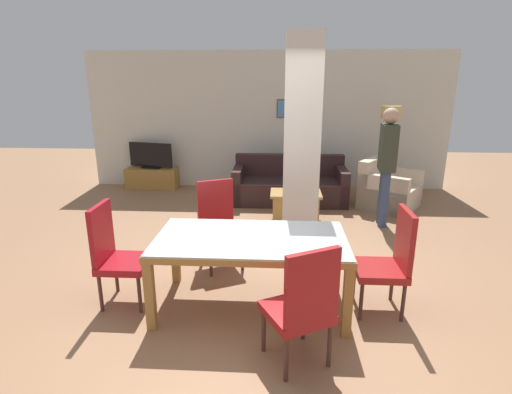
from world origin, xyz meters
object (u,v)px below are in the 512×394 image
(bottle, at_px, (287,188))
(standing_person, at_px, (387,159))
(dining_chair_head_left, at_px, (115,252))
(dining_chair_far_left, at_px, (219,222))
(dining_chair_head_right, at_px, (390,259))
(tv_screen, at_px, (151,156))
(sofa, at_px, (289,186))
(dining_chair_near_right, at_px, (303,304))
(dining_table, at_px, (251,250))
(coffee_table, at_px, (295,206))
(armchair, at_px, (387,191))
(tv_stand, at_px, (152,178))
(floor_lamp, at_px, (390,121))

(bottle, relative_size, standing_person, 0.13)
(dining_chair_head_left, bearing_deg, bottle, 145.55)
(dining_chair_far_left, height_order, dining_chair_head_right, same)
(bottle, distance_m, tv_screen, 3.29)
(dining_chair_head_right, xyz_separation_m, bottle, (-0.92, 2.49, 0.00))
(sofa, relative_size, standing_person, 1.14)
(dining_chair_near_right, bearing_deg, dining_table, 90.00)
(dining_chair_head_left, distance_m, sofa, 4.01)
(dining_chair_head_left, xyz_separation_m, bottle, (1.71, 2.49, 0.00))
(dining_chair_near_right, distance_m, tv_screen, 5.88)
(dining_chair_far_left, distance_m, sofa, 2.83)
(coffee_table, bearing_deg, tv_screen, 148.05)
(armchair, xyz_separation_m, tv_stand, (-4.49, 1.01, -0.08))
(tv_stand, distance_m, floor_lamp, 4.77)
(dining_chair_far_left, xyz_separation_m, coffee_table, (0.97, 1.63, -0.30))
(dining_chair_far_left, bearing_deg, tv_stand, -87.06)
(bottle, bearing_deg, dining_chair_far_left, -117.76)
(dining_chair_far_left, height_order, sofa, dining_chair_far_left)
(bottle, bearing_deg, dining_chair_head_left, -124.45)
(standing_person, bearing_deg, sofa, 55.71)
(dining_chair_near_right, bearing_deg, dining_chair_head_right, 16.26)
(tv_screen, height_order, floor_lamp, floor_lamp)
(dining_chair_near_right, distance_m, armchair, 4.50)
(sofa, bearing_deg, tv_stand, -14.94)
(dining_table, bearing_deg, coffee_table, 78.36)
(tv_screen, bearing_deg, standing_person, 168.44)
(dining_chair_head_left, relative_size, tv_stand, 0.99)
(tv_stand, height_order, tv_screen, tv_screen)
(dining_chair_near_right, height_order, tv_stand, dining_chair_near_right)
(dining_chair_far_left, xyz_separation_m, floor_lamp, (2.70, 3.03, 0.90))
(dining_chair_head_right, distance_m, coffee_table, 2.68)
(dining_chair_far_left, relative_size, standing_person, 0.58)
(dining_chair_head_right, bearing_deg, dining_table, 90.00)
(sofa, bearing_deg, dining_chair_head_right, 103.42)
(sofa, relative_size, coffee_table, 2.56)
(dining_chair_head_left, xyz_separation_m, sofa, (1.78, 3.59, -0.26))
(dining_table, bearing_deg, floor_lamp, 60.30)
(dining_chair_head_left, xyz_separation_m, standing_person, (3.17, 2.41, 0.49))
(dining_chair_far_left, height_order, tv_screen, dining_chair_far_left)
(dining_table, height_order, tv_stand, dining_table)
(dining_table, relative_size, standing_person, 1.03)
(floor_lamp, bearing_deg, dining_chair_head_left, -132.19)
(coffee_table, bearing_deg, dining_chair_head_left, -126.00)
(dining_chair_head_right, height_order, coffee_table, dining_chair_head_right)
(dining_chair_near_right, bearing_deg, tv_screen, 90.19)
(dining_chair_far_left, bearing_deg, dining_chair_near_right, 91.02)
(coffee_table, xyz_separation_m, tv_screen, (-2.86, 1.79, 0.44))
(armchair, bearing_deg, dining_chair_head_right, 19.38)
(dining_table, distance_m, dining_chair_near_right, 0.95)
(tv_screen, bearing_deg, floor_lamp, -171.66)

